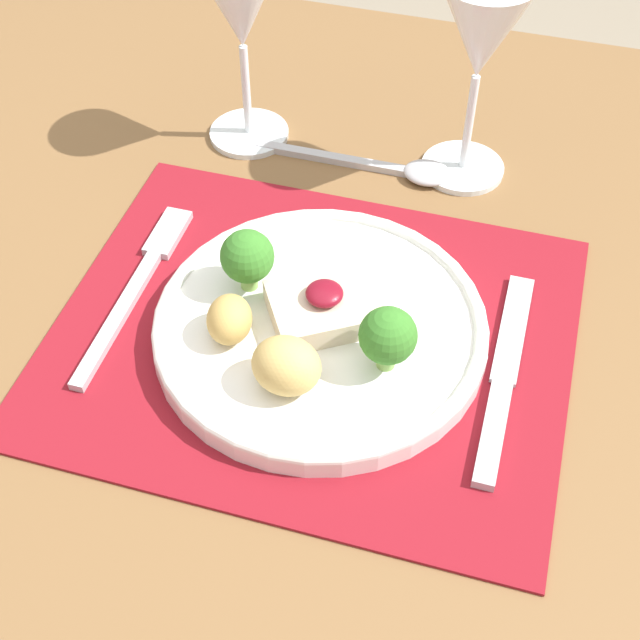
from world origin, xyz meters
name	(u,v)px	position (x,y,z in m)	size (l,w,h in m)	color
dining_table	(313,397)	(0.00, 0.00, 0.64)	(1.49, 1.02, 0.72)	brown
placemat	(312,335)	(0.00, 0.00, 0.72)	(0.41, 0.34, 0.00)	maroon
dinner_plate	(317,325)	(0.00, 0.00, 0.74)	(0.26, 0.26, 0.07)	white
fork	(141,279)	(-0.15, 0.02, 0.73)	(0.02, 0.21, 0.01)	#B2B2B7
knife	(502,387)	(0.15, -0.01, 0.73)	(0.02, 0.21, 0.01)	#B2B2B7
spoon	(396,168)	(0.02, 0.22, 0.73)	(0.19, 0.04, 0.01)	#B2B2B7
wine_glass_near	(481,42)	(0.08, 0.24, 0.86)	(0.08, 0.08, 0.19)	white
wine_glass_far	(241,12)	(-0.13, 0.24, 0.86)	(0.08, 0.08, 0.19)	white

